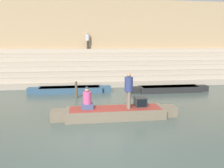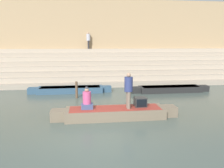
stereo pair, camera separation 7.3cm
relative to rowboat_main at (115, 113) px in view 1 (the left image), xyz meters
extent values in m
plane|color=#47544C|center=(-0.99, -2.29, -0.25)|extent=(120.00, 120.00, 0.00)
cube|color=tan|center=(-0.99, 10.17, -0.07)|extent=(36.00, 6.24, 0.36)
cube|color=#B2A28D|center=(-0.99, 10.56, 0.29)|extent=(36.00, 5.46, 0.36)
cube|color=tan|center=(-0.99, 10.95, 0.65)|extent=(36.00, 4.68, 0.36)
cube|color=#B2A28D|center=(-0.99, 11.34, 1.01)|extent=(36.00, 3.90, 0.36)
cube|color=tan|center=(-0.99, 11.73, 1.37)|extent=(36.00, 3.12, 0.36)
cube|color=#B2A28D|center=(-0.99, 12.12, 1.73)|extent=(36.00, 2.34, 0.36)
cube|color=tan|center=(-0.99, 12.51, 2.09)|extent=(36.00, 1.56, 0.36)
cube|color=#B2A28D|center=(-0.99, 12.90, 2.45)|extent=(36.00, 0.78, 0.36)
cube|color=tan|center=(-0.99, 13.89, 3.66)|extent=(34.20, 1.20, 7.82)
cube|color=brown|center=(-0.99, 13.27, 0.05)|extent=(34.20, 0.12, 0.60)
cube|color=#756651|center=(0.00, 0.00, -0.02)|extent=(4.51, 1.17, 0.47)
cube|color=#993328|center=(0.00, 0.00, 0.20)|extent=(4.15, 1.07, 0.05)
cube|color=#756651|center=(2.57, 0.00, -0.02)|extent=(0.63, 0.64, 0.47)
cube|color=#756651|center=(-2.57, 0.00, -0.02)|extent=(0.63, 0.64, 0.47)
cylinder|color=olive|center=(-0.68, 0.68, 0.12)|extent=(2.20, 0.04, 0.04)
cylinder|color=#756656|center=(0.59, 0.01, 0.61)|extent=(0.16, 0.16, 0.78)
cylinder|color=#756656|center=(0.59, -0.20, 0.61)|extent=(0.16, 0.16, 0.78)
cylinder|color=navy|center=(0.59, -0.09, 1.33)|extent=(0.37, 0.37, 0.65)
sphere|color=tan|center=(0.59, -0.09, 1.75)|extent=(0.19, 0.19, 0.19)
cube|color=#3D4C75|center=(-1.28, 0.06, 0.33)|extent=(0.52, 0.41, 0.23)
cylinder|color=#C64C7F|center=(-1.28, 0.06, 0.73)|extent=(0.37, 0.37, 0.56)
sphere|color=tan|center=(-1.28, 0.06, 1.10)|extent=(0.19, 0.19, 0.19)
sphere|color=#333338|center=(-1.28, 0.06, 1.16)|extent=(0.16, 0.16, 0.16)
cube|color=#2D2D2D|center=(1.21, 0.13, 0.44)|extent=(0.55, 0.47, 0.43)
cube|color=black|center=(1.21, -0.11, 0.44)|extent=(0.47, 0.02, 0.35)
cube|color=black|center=(4.65, 5.03, -0.05)|extent=(4.40, 1.09, 0.41)
cube|color=#993328|center=(4.65, 5.03, 0.13)|extent=(4.05, 0.99, 0.05)
cube|color=black|center=(7.16, 5.03, -0.05)|extent=(0.62, 0.60, 0.41)
cube|color=black|center=(2.14, 5.03, -0.05)|extent=(0.62, 0.60, 0.41)
cube|color=#33516B|center=(-2.38, 5.69, -0.05)|extent=(4.48, 1.09, 0.41)
cube|color=#993328|center=(-2.38, 5.69, 0.13)|extent=(4.12, 0.99, 0.05)
cube|color=#33516B|center=(0.17, 5.69, -0.05)|extent=(0.63, 0.60, 0.41)
cube|color=#33516B|center=(-4.93, 5.69, -0.05)|extent=(0.63, 0.60, 0.41)
cylinder|color=brown|center=(-1.89, 4.05, 0.27)|extent=(0.15, 0.15, 1.05)
cylinder|color=#28282D|center=(-0.93, 13.01, 3.03)|extent=(0.16, 0.16, 0.81)
cylinder|color=#28282D|center=(-0.93, 12.79, 3.03)|extent=(0.16, 0.16, 0.81)
cylinder|color=#B2B2BC|center=(-0.93, 12.90, 3.77)|extent=(0.39, 0.39, 0.67)
sphere|color=tan|center=(-0.93, 12.90, 4.20)|extent=(0.19, 0.19, 0.19)
camera|label=1|loc=(-1.41, -9.52, 3.10)|focal=35.00mm
camera|label=2|loc=(-1.34, -9.53, 3.10)|focal=35.00mm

